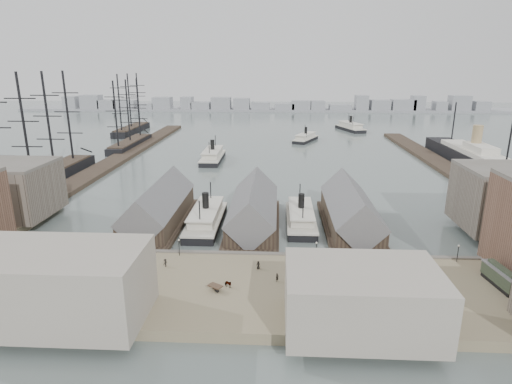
# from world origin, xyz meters

# --- Properties ---
(ground) EXTENTS (900.00, 900.00, 0.00)m
(ground) POSITION_xyz_m (0.00, 0.00, 0.00)
(ground) COLOR #53605D
(ground) RESTS_ON ground
(quay) EXTENTS (180.00, 30.00, 2.00)m
(quay) POSITION_xyz_m (0.00, -20.00, 1.00)
(quay) COLOR #776B50
(quay) RESTS_ON ground
(seawall) EXTENTS (180.00, 1.20, 2.30)m
(seawall) POSITION_xyz_m (0.00, -5.20, 1.15)
(seawall) COLOR #59544C
(seawall) RESTS_ON ground
(west_wharf) EXTENTS (10.00, 220.00, 1.60)m
(west_wharf) POSITION_xyz_m (-68.00, 100.00, 0.80)
(west_wharf) COLOR #2D231C
(west_wharf) RESTS_ON ground
(east_wharf) EXTENTS (10.00, 180.00, 1.60)m
(east_wharf) POSITION_xyz_m (78.00, 90.00, 0.80)
(east_wharf) COLOR #2D231C
(east_wharf) RESTS_ON ground
(ferry_shed_west) EXTENTS (14.00, 42.00, 12.60)m
(ferry_shed_west) POSITION_xyz_m (-26.00, 16.88, 4.64)
(ferry_shed_west) COLOR #2D231C
(ferry_shed_west) RESTS_ON ground
(ferry_shed_center) EXTENTS (14.00, 42.00, 12.60)m
(ferry_shed_center) POSITION_xyz_m (0.00, 16.88, 4.64)
(ferry_shed_center) COLOR #2D231C
(ferry_shed_center) RESTS_ON ground
(ferry_shed_east) EXTENTS (14.00, 42.00, 12.60)m
(ferry_shed_east) POSITION_xyz_m (26.00, 16.88, 4.64)
(ferry_shed_east) COLOR #2D231C
(ferry_shed_east) RESTS_ON ground
(warehouse_west_back) EXTENTS (26.00, 20.00, 14.00)m
(warehouse_west_back) POSITION_xyz_m (-70.00, 18.00, 9.00)
(warehouse_west_back) COLOR #60564C
(warehouse_west_back) RESTS_ON west_land
(street_bldg_center) EXTENTS (24.00, 16.00, 10.00)m
(street_bldg_center) POSITION_xyz_m (20.00, -32.00, 7.00)
(street_bldg_center) COLOR gray
(street_bldg_center) RESTS_ON quay
(street_bldg_west) EXTENTS (30.00, 16.00, 12.00)m
(street_bldg_west) POSITION_xyz_m (-30.00, -32.00, 8.00)
(street_bldg_west) COLOR gray
(street_bldg_west) RESTS_ON quay
(lamp_post_far_w) EXTENTS (0.44, 0.44, 3.92)m
(lamp_post_far_w) POSITION_xyz_m (-45.00, -7.00, 4.71)
(lamp_post_far_w) COLOR black
(lamp_post_far_w) RESTS_ON quay
(lamp_post_near_w) EXTENTS (0.44, 0.44, 3.92)m
(lamp_post_near_w) POSITION_xyz_m (-15.00, -7.00, 4.71)
(lamp_post_near_w) COLOR black
(lamp_post_near_w) RESTS_ON quay
(lamp_post_near_e) EXTENTS (0.44, 0.44, 3.92)m
(lamp_post_near_e) POSITION_xyz_m (15.00, -7.00, 4.71)
(lamp_post_near_e) COLOR black
(lamp_post_near_e) RESTS_ON quay
(lamp_post_far_e) EXTENTS (0.44, 0.44, 3.92)m
(lamp_post_far_e) POSITION_xyz_m (45.00, -7.00, 4.71)
(lamp_post_far_e) COLOR black
(lamp_post_far_e) RESTS_ON quay
(far_shore) EXTENTS (500.00, 40.00, 15.72)m
(far_shore) POSITION_xyz_m (-2.07, 334.14, 3.91)
(far_shore) COLOR gray
(far_shore) RESTS_ON ground
(ferry_docked_west) EXTENTS (8.42, 28.07, 10.03)m
(ferry_docked_west) POSITION_xyz_m (-13.00, 16.76, 2.35)
(ferry_docked_west) COLOR black
(ferry_docked_west) RESTS_ON ground
(ferry_docked_east) EXTENTS (7.85, 26.15, 9.34)m
(ferry_docked_east) POSITION_xyz_m (13.00, 19.37, 2.19)
(ferry_docked_east) COLOR black
(ferry_docked_east) RESTS_ON ground
(ferry_open_near) EXTENTS (8.85, 29.20, 10.42)m
(ferry_open_near) POSITION_xyz_m (-23.79, 100.53, 2.44)
(ferry_open_near) COLOR black
(ferry_open_near) RESTS_ON ground
(ferry_open_mid) EXTENTS (16.73, 25.78, 8.88)m
(ferry_open_mid) POSITION_xyz_m (22.37, 156.94, 2.08)
(ferry_open_mid) COLOR black
(ferry_open_mid) RESTS_ON ground
(ferry_open_far) EXTENTS (17.84, 30.92, 10.58)m
(ferry_open_far) POSITION_xyz_m (55.41, 202.56, 2.48)
(ferry_open_far) COLOR black
(ferry_open_far) RESTS_ON ground
(sailing_ship_near) EXTENTS (9.87, 67.98, 40.57)m
(sailing_ship_near) POSITION_xyz_m (-80.91, 57.96, 2.98)
(sailing_ship_near) COLOR black
(sailing_ship_near) RESTS_ON ground
(sailing_ship_mid) EXTENTS (8.67, 50.12, 35.66)m
(sailing_ship_mid) POSITION_xyz_m (-73.32, 132.21, 2.55)
(sailing_ship_mid) COLOR black
(sailing_ship_mid) RESTS_ON ground
(sailing_ship_far) EXTENTS (9.21, 51.18, 37.87)m
(sailing_ship_far) POSITION_xyz_m (-90.40, 184.70, 2.74)
(sailing_ship_far) COLOR black
(sailing_ship_far) RESTS_ON ground
(ocean_steamer) EXTENTS (12.31, 89.99, 18.00)m
(ocean_steamer) POSITION_xyz_m (92.00, 95.17, 3.87)
(ocean_steamer) COLOR black
(ocean_steamer) RESTS_ON ground
(tram) EXTENTS (3.57, 9.77, 3.40)m
(tram) POSITION_xyz_m (48.92, -17.21, 3.74)
(tram) COLOR black
(tram) RESTS_ON quay
(horse_cart_left) EXTENTS (4.77, 3.54, 1.69)m
(horse_cart_left) POSITION_xyz_m (-47.55, -16.67, 2.84)
(horse_cart_left) COLOR black
(horse_cart_left) RESTS_ON quay
(horse_cart_center) EXTENTS (4.66, 3.50, 1.47)m
(horse_cart_center) POSITION_xyz_m (-3.44, -21.12, 2.77)
(horse_cart_center) COLOR black
(horse_cart_center) RESTS_ON quay
(horse_cart_right) EXTENTS (4.73, 2.91, 1.43)m
(horse_cart_right) POSITION_xyz_m (25.51, -21.08, 2.75)
(horse_cart_right) COLOR black
(horse_cart_right) RESTS_ON quay
(pedestrian_1) EXTENTS (0.67, 0.83, 1.61)m
(pedestrian_1) POSITION_xyz_m (-35.47, -18.46, 2.81)
(pedestrian_1) COLOR black
(pedestrian_1) RESTS_ON quay
(pedestrian_2) EXTENTS (1.04, 1.27, 1.71)m
(pedestrian_2) POSITION_xyz_m (-16.70, -12.55, 2.86)
(pedestrian_2) COLOR black
(pedestrian_2) RESTS_ON quay
(pedestrian_3) EXTENTS (0.94, 0.42, 1.59)m
(pedestrian_3) POSITION_xyz_m (-18.87, -21.60, 2.79)
(pedestrian_3) COLOR black
(pedestrian_3) RESTS_ON quay
(pedestrian_4) EXTENTS (0.93, 0.70, 1.72)m
(pedestrian_4) POSITION_xyz_m (2.71, -12.56, 2.86)
(pedestrian_4) COLOR black
(pedestrian_4) RESTS_ON quay
(pedestrian_5) EXTENTS (0.79, 0.75, 1.75)m
(pedestrian_5) POSITION_xyz_m (6.63, -17.77, 2.87)
(pedestrian_5) COLOR black
(pedestrian_5) RESTS_ON quay
(pedestrian_6) EXTENTS (0.88, 0.95, 1.56)m
(pedestrian_6) POSITION_xyz_m (24.63, -10.06, 2.78)
(pedestrian_6) COLOR black
(pedestrian_6) RESTS_ON quay
(pedestrian_7) EXTENTS (0.97, 1.21, 1.64)m
(pedestrian_7) POSITION_xyz_m (37.43, -24.41, 2.82)
(pedestrian_7) COLOR black
(pedestrian_7) RESTS_ON quay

